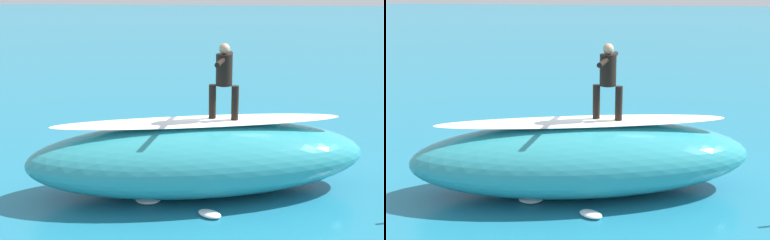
# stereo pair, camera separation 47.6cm
# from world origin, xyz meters

# --- Properties ---
(ground_plane) EXTENTS (120.00, 120.00, 0.00)m
(ground_plane) POSITION_xyz_m (0.00, 0.00, 0.00)
(ground_plane) COLOR teal
(wave_crest) EXTENTS (8.09, 4.26, 1.64)m
(wave_crest) POSITION_xyz_m (0.70, 1.56, 0.82)
(wave_crest) COLOR teal
(wave_crest) RESTS_ON ground_plane
(wave_foam_lip) EXTENTS (6.59, 2.31, 0.08)m
(wave_foam_lip) POSITION_xyz_m (0.70, 1.56, 1.68)
(wave_foam_lip) COLOR white
(wave_foam_lip) RESTS_ON wave_crest
(surfboard_riding) EXTENTS (1.93, 0.85, 0.08)m
(surfboard_riding) POSITION_xyz_m (0.15, 1.44, 1.68)
(surfboard_riding) COLOR #EAE5C6
(surfboard_riding) RESTS_ON wave_crest
(surfer_riding) EXTENTS (0.67, 1.60, 1.69)m
(surfer_riding) POSITION_xyz_m (0.15, 1.44, 2.71)
(surfer_riding) COLOR black
(surfer_riding) RESTS_ON surfboard_riding
(surfboard_paddling) EXTENTS (2.23, 1.63, 0.09)m
(surfboard_paddling) POSITION_xyz_m (1.75, -1.07, 0.04)
(surfboard_paddling) COLOR silver
(surfboard_paddling) RESTS_ON ground_plane
(surfer_paddling) EXTENTS (1.61, 1.09, 0.32)m
(surfer_paddling) POSITION_xyz_m (1.86, -1.00, 0.22)
(surfer_paddling) COLOR black
(surfer_paddling) RESTS_ON surfboard_paddling
(foam_patch_near) EXTENTS (0.58, 0.53, 0.13)m
(foam_patch_near) POSITION_xyz_m (1.77, 2.22, 0.07)
(foam_patch_near) COLOR white
(foam_patch_near) RESTS_ON ground_plane
(foam_patch_mid) EXTENTS (0.62, 0.55, 0.12)m
(foam_patch_mid) POSITION_xyz_m (0.39, 2.85, 0.06)
(foam_patch_mid) COLOR white
(foam_patch_mid) RESTS_ON ground_plane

